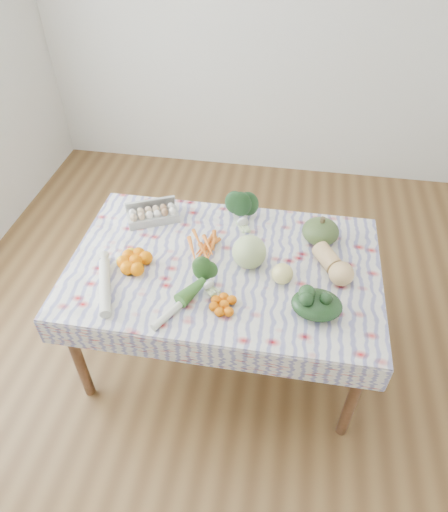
{
  "coord_description": "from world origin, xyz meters",
  "views": [
    {
      "loc": [
        0.29,
        -1.74,
        2.46
      ],
      "look_at": [
        0.0,
        0.0,
        0.82
      ],
      "focal_mm": 32.0,
      "sensor_mm": 36.0,
      "label": 1
    }
  ],
  "objects_px": {
    "dining_table": "(224,275)",
    "cabbage": "(249,252)",
    "butternut_squash": "(334,263)",
    "egg_carton": "(153,216)",
    "kabocha_squash": "(321,231)",
    "grapefruit": "(282,274)"
  },
  "relations": [
    {
      "from": "egg_carton",
      "to": "cabbage",
      "type": "bearing_deg",
      "value": -49.6
    },
    {
      "from": "kabocha_squash",
      "to": "grapefruit",
      "type": "distance_m",
      "value": 0.4
    },
    {
      "from": "egg_carton",
      "to": "butternut_squash",
      "type": "relative_size",
      "value": 1.07
    },
    {
      "from": "egg_carton",
      "to": "butternut_squash",
      "type": "height_order",
      "value": "butternut_squash"
    },
    {
      "from": "grapefruit",
      "to": "kabocha_squash",
      "type": "bearing_deg",
      "value": 62.62
    },
    {
      "from": "butternut_squash",
      "to": "egg_carton",
      "type": "bearing_deg",
      "value": 136.07
    },
    {
      "from": "egg_carton",
      "to": "butternut_squash",
      "type": "bearing_deg",
      "value": -39.11
    },
    {
      "from": "egg_carton",
      "to": "butternut_squash",
      "type": "distance_m",
      "value": 1.08
    },
    {
      "from": "butternut_squash",
      "to": "grapefruit",
      "type": "bearing_deg",
      "value": 173.52
    },
    {
      "from": "kabocha_squash",
      "to": "dining_table",
      "type": "bearing_deg",
      "value": -150.72
    },
    {
      "from": "egg_carton",
      "to": "kabocha_squash",
      "type": "distance_m",
      "value": 0.97
    },
    {
      "from": "egg_carton",
      "to": "kabocha_squash",
      "type": "xyz_separation_m",
      "value": [
        0.97,
        -0.01,
        0.03
      ]
    },
    {
      "from": "dining_table",
      "to": "butternut_squash",
      "type": "bearing_deg",
      "value": 3.42
    },
    {
      "from": "dining_table",
      "to": "cabbage",
      "type": "xyz_separation_m",
      "value": [
        0.13,
        0.02,
        0.17
      ]
    },
    {
      "from": "grapefruit",
      "to": "egg_carton",
      "type": "bearing_deg",
      "value": 154.79
    },
    {
      "from": "cabbage",
      "to": "butternut_squash",
      "type": "relative_size",
      "value": 0.65
    },
    {
      "from": "kabocha_squash",
      "to": "grapefruit",
      "type": "bearing_deg",
      "value": -117.38
    },
    {
      "from": "dining_table",
      "to": "kabocha_squash",
      "type": "relative_size",
      "value": 7.78
    },
    {
      "from": "egg_carton",
      "to": "dining_table",
      "type": "bearing_deg",
      "value": -56.91
    },
    {
      "from": "kabocha_squash",
      "to": "butternut_squash",
      "type": "xyz_separation_m",
      "value": [
        0.07,
        -0.25,
        -0.0
      ]
    },
    {
      "from": "dining_table",
      "to": "kabocha_squash",
      "type": "xyz_separation_m",
      "value": [
        0.5,
        0.28,
        0.15
      ]
    },
    {
      "from": "dining_table",
      "to": "butternut_squash",
      "type": "relative_size",
      "value": 5.77
    }
  ]
}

